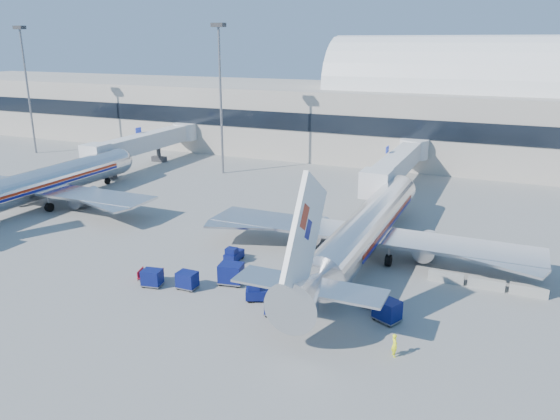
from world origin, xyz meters
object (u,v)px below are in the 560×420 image
at_px(cart_train_c, 152,278).
at_px(airliner_main, 365,229).
at_px(cart_train_a, 231,273).
at_px(tug_right, 374,300).
at_px(airliner_mid, 37,184).
at_px(jetbridge_mid, 150,141).
at_px(mast_west, 220,77).
at_px(barrier_near, 446,277).
at_px(cart_open_red, 151,277).
at_px(cart_train_b, 187,280).
at_px(cart_solo_far, 387,310).
at_px(ramp_worker, 394,345).
at_px(jetbridge_near, 399,163).
at_px(tug_lead, 260,292).
at_px(barrier_mid, 486,284).
at_px(barrier_far, 529,291).
at_px(mast_far_west, 25,72).
at_px(tug_left, 233,255).
at_px(cart_solo_near, 278,305).

bearing_deg(cart_train_c, airliner_main, 32.31).
bearing_deg(cart_train_a, tug_right, -6.92).
relative_size(airliner_mid, jetbridge_mid, 1.35).
height_order(mast_west, tug_right, mast_west).
height_order(airliner_main, barrier_near, airliner_main).
bearing_deg(cart_open_red, tug_right, -6.26).
distance_m(mast_west, cart_train_b, 44.55).
xyz_separation_m(cart_solo_far, ramp_worker, (1.55, -4.52, -0.09)).
xyz_separation_m(jetbridge_near, tug_lead, (-2.91, -38.45, -3.21)).
xyz_separation_m(barrier_near, cart_train_c, (-22.83, -10.98, 0.35)).
bearing_deg(barrier_mid, ramp_worker, -109.87).
xyz_separation_m(tug_lead, ramp_worker, (11.76, -3.78, 0.10)).
xyz_separation_m(cart_train_c, cart_solo_far, (19.74, 2.08, 0.11)).
xyz_separation_m(airliner_mid, barrier_far, (56.60, -2.51, -2.48)).
bearing_deg(jetbridge_near, tug_right, -80.72).
bearing_deg(mast_far_west, tug_right, -25.59).
bearing_deg(tug_left, mast_west, 30.07).
bearing_deg(airliner_mid, cart_train_c, -26.41).
bearing_deg(cart_solo_near, mast_far_west, 143.59).
height_order(barrier_mid, cart_train_c, cart_train_c).
bearing_deg(barrier_far, cart_solo_far, -137.44).
xyz_separation_m(airliner_mid, cart_train_c, (27.17, -13.49, -2.13)).
bearing_deg(tug_lead, tug_right, -7.94).
distance_m(cart_train_a, cart_train_c, 6.72).
relative_size(mast_far_west, ramp_worker, 13.85).
bearing_deg(tug_left, jetbridge_near, -16.20).
height_order(mast_west, cart_open_red, mast_west).
bearing_deg(cart_solo_near, cart_train_a, 143.50).
bearing_deg(cart_train_a, barrier_mid, 11.22).
bearing_deg(tug_lead, ramp_worker, -41.36).
bearing_deg(jetbridge_mid, cart_train_c, -53.39).
distance_m(mast_far_west, cart_open_red, 68.05).
xyz_separation_m(mast_far_west, mast_west, (40.00, 0.00, 0.00)).
bearing_deg(mast_west, barrier_far, -32.12).
height_order(jetbridge_near, barrier_mid, jetbridge_near).
relative_size(tug_right, cart_solo_near, 1.13).
bearing_deg(tug_right, barrier_near, 65.95).
height_order(mast_west, ramp_worker, mast_west).
xyz_separation_m(mast_far_west, barrier_far, (84.60, -28.00, -14.34)).
relative_size(cart_train_c, cart_solo_near, 0.93).
distance_m(cart_train_b, cart_solo_far, 16.78).
relative_size(tug_left, cart_train_a, 0.97).
height_order(airliner_main, barrier_far, airliner_main).
relative_size(cart_train_b, cart_solo_near, 0.84).
bearing_deg(cart_solo_far, barrier_far, 67.71).
relative_size(jetbridge_near, barrier_mid, 9.17).
relative_size(airliner_main, jetbridge_mid, 1.35).
bearing_deg(jetbridge_mid, cart_solo_near, -44.09).
height_order(mast_west, barrier_far, mast_west).
height_order(airliner_mid, cart_solo_near, airliner_mid).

